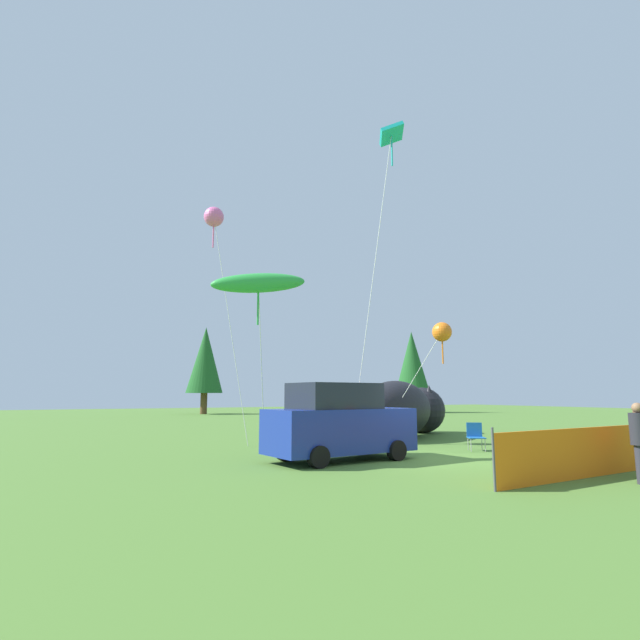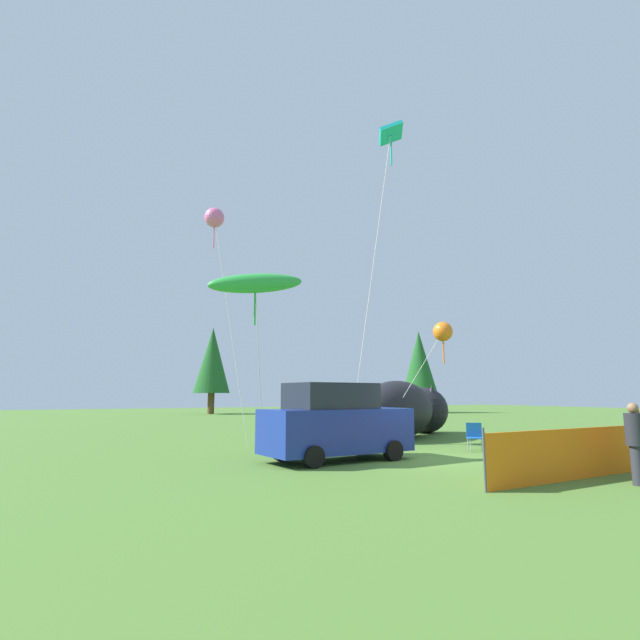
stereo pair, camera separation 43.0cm
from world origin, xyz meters
name	(u,v)px [view 2 (the right image)]	position (x,y,z in m)	size (l,w,h in m)	color
ground_plane	(422,460)	(0.00, 0.00, 0.00)	(120.00, 120.00, 0.00)	#4C752D
parked_car	(336,423)	(-2.39, 0.85, 1.07)	(4.56, 2.39, 2.22)	navy
folding_chair	(475,435)	(3.06, 1.07, 0.53)	(0.75, 0.75, 0.93)	#1959A5
inflatable_cat	(404,411)	(4.03, 6.50, 1.15)	(7.21, 5.78, 2.49)	black
safety_fence	(594,452)	(1.77, -4.25, 0.57)	(7.38, 0.64, 1.24)	orange
spectator_in_green_shirt	(637,440)	(2.29, -4.95, 0.87)	(0.35, 0.35, 1.60)	#2D2D38
spectator_in_yellow_shirt	(636,440)	(1.55, -5.39, 0.94)	(0.37, 0.37, 1.72)	#2D2D38
kite_green_fish	(255,284)	(-4.49, 2.14, 5.27)	(2.98, 2.23, 5.72)	silver
kite_teal_diamond	(390,140)	(0.98, 2.71, 11.54)	(2.89, 1.18, 12.19)	silver
kite_orange_flower	(443,332)	(3.99, 3.66, 4.40)	(2.88, 1.72, 4.82)	silver
kite_pink_octopus	(214,219)	(-4.59, 7.36, 9.05)	(1.59, 1.89, 9.51)	silver
horizon_tree_east	(212,360)	(2.62, 36.86, 5.22)	(3.56, 3.56, 8.50)	brown
horizon_tree_west	(423,372)	(24.26, 31.55, 4.28)	(2.92, 2.92, 6.97)	brown
horizon_tree_mid	(419,362)	(23.15, 30.71, 5.26)	(3.59, 3.59, 8.56)	brown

